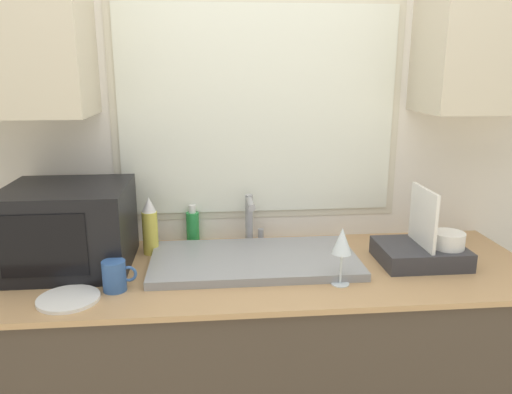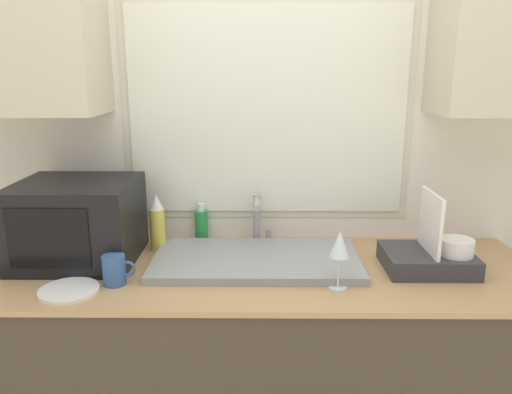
# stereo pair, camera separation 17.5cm
# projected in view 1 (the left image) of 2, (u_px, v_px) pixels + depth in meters

# --- Properties ---
(countertop) EXTENTS (2.00, 0.70, 0.89)m
(countertop) POSITION_uv_depth(u_px,v_px,m) (266.00, 372.00, 1.97)
(countertop) COLOR #42382D
(countertop) RESTS_ON ground_plane
(wall_back) EXTENTS (6.00, 0.38, 2.60)m
(wall_back) POSITION_uv_depth(u_px,v_px,m) (258.00, 122.00, 2.05)
(wall_back) COLOR silver
(wall_back) RESTS_ON ground_plane
(sink_basin) EXTENTS (0.77, 0.41, 0.03)m
(sink_basin) POSITION_uv_depth(u_px,v_px,m) (254.00, 260.00, 1.89)
(sink_basin) COLOR gray
(sink_basin) RESTS_ON countertop
(faucet) EXTENTS (0.08, 0.16, 0.21)m
(faucet) POSITION_uv_depth(u_px,v_px,m) (251.00, 216.00, 2.06)
(faucet) COLOR #99999E
(faucet) RESTS_ON countertop
(microwave) EXTENTS (0.44, 0.40, 0.31)m
(microwave) POSITION_uv_depth(u_px,v_px,m) (69.00, 227.00, 1.83)
(microwave) COLOR black
(microwave) RESTS_ON countertop
(dish_rack) EXTENTS (0.32, 0.25, 0.29)m
(dish_rack) POSITION_uv_depth(u_px,v_px,m) (424.00, 249.00, 1.89)
(dish_rack) COLOR #333338
(dish_rack) RESTS_ON countertop
(spray_bottle) EXTENTS (0.06, 0.06, 0.23)m
(spray_bottle) POSITION_uv_depth(u_px,v_px,m) (150.00, 227.00, 1.97)
(spray_bottle) COLOR #D8CC4C
(spray_bottle) RESTS_ON countertop
(soap_bottle) EXTENTS (0.05, 0.05, 0.16)m
(soap_bottle) POSITION_uv_depth(u_px,v_px,m) (193.00, 226.00, 2.11)
(soap_bottle) COLOR #268C3F
(soap_bottle) RESTS_ON countertop
(mug_near_sink) EXTENTS (0.11, 0.08, 0.10)m
(mug_near_sink) POSITION_uv_depth(u_px,v_px,m) (115.00, 276.00, 1.65)
(mug_near_sink) COLOR #335999
(mug_near_sink) RESTS_ON countertop
(wine_glass) EXTENTS (0.07, 0.07, 0.20)m
(wine_glass) POSITION_uv_depth(u_px,v_px,m) (342.00, 243.00, 1.67)
(wine_glass) COLOR silver
(wine_glass) RESTS_ON countertop
(small_plate) EXTENTS (0.20, 0.20, 0.01)m
(small_plate) POSITION_uv_depth(u_px,v_px,m) (68.00, 299.00, 1.59)
(small_plate) COLOR white
(small_plate) RESTS_ON countertop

